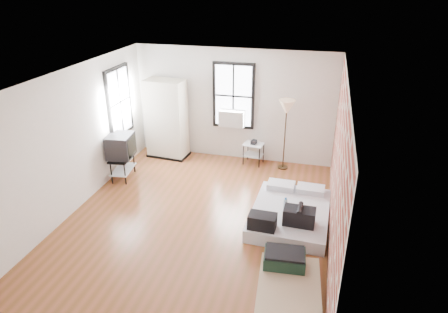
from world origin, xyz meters
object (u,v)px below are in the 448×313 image
(wardrobe, at_px, (167,119))
(floor_lamp, at_px, (287,110))
(side_table, at_px, (254,148))
(tv_stand, at_px, (121,147))
(mattress_main, at_px, (290,213))
(mattress_bare, at_px, (288,287))

(wardrobe, relative_size, floor_lamp, 1.17)
(side_table, height_order, tv_stand, tv_stand)
(side_table, relative_size, floor_lamp, 0.36)
(side_table, height_order, floor_lamp, floor_lamp)
(floor_lamp, bearing_deg, tv_stand, -157.86)
(mattress_main, height_order, mattress_bare, mattress_main)
(mattress_main, relative_size, wardrobe, 0.98)
(mattress_main, height_order, floor_lamp, floor_lamp)
(mattress_main, relative_size, mattress_bare, 1.08)
(wardrobe, bearing_deg, mattress_bare, -44.96)
(mattress_bare, xyz_separation_m, tv_stand, (-4.13, 2.81, 0.66))
(mattress_main, xyz_separation_m, wardrobe, (-3.41, 2.29, 0.83))
(side_table, xyz_separation_m, floor_lamp, (0.76, -0.07, 1.07))
(mattress_bare, distance_m, wardrobe, 5.63)
(mattress_main, height_order, side_table, side_table)
(mattress_bare, relative_size, wardrobe, 0.91)
(mattress_main, distance_m, side_table, 2.64)
(wardrobe, xyz_separation_m, side_table, (2.25, 0.07, -0.58))
(mattress_main, xyz_separation_m, floor_lamp, (-0.40, 2.29, 1.32))
(mattress_bare, height_order, wardrobe, wardrobe)
(wardrobe, bearing_deg, side_table, 6.76)
(mattress_bare, relative_size, tv_stand, 1.70)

